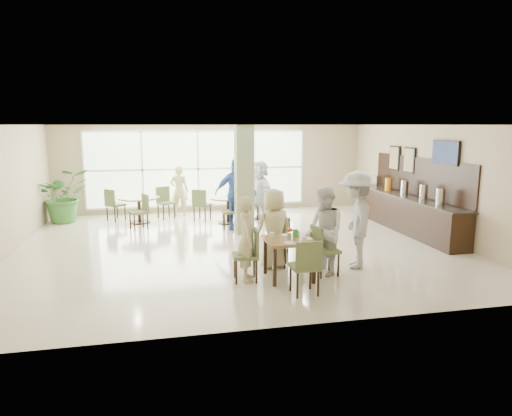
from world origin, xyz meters
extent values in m
plane|color=beige|center=(0.00, 0.00, 0.00)|extent=(10.00, 10.00, 0.00)
plane|color=white|center=(0.00, 0.00, 2.80)|extent=(10.00, 10.00, 0.00)
plane|color=tan|center=(0.00, 4.50, 1.40)|extent=(10.00, 0.00, 10.00)
plane|color=tan|center=(0.00, -4.50, 1.40)|extent=(10.00, 0.00, 10.00)
plane|color=tan|center=(-5.00, 0.00, 1.40)|extent=(0.00, 9.00, 9.00)
plane|color=tan|center=(5.00, 0.00, 1.40)|extent=(0.00, 9.00, 9.00)
plane|color=silver|center=(-0.50, 4.47, 1.40)|extent=(7.00, 0.00, 7.00)
cube|color=#717551|center=(0.40, 1.20, 1.40)|extent=(0.45, 0.45, 2.80)
cube|color=brown|center=(0.53, -2.52, 0.72)|extent=(0.86, 0.86, 0.05)
cube|color=black|center=(0.17, -2.89, 0.35)|extent=(0.06, 0.06, 0.70)
cube|color=black|center=(0.90, -2.89, 0.35)|extent=(0.06, 0.06, 0.70)
cube|color=black|center=(0.17, -2.16, 0.35)|extent=(0.06, 0.06, 0.70)
cube|color=black|center=(0.90, -2.16, 0.35)|extent=(0.06, 0.06, 0.70)
cylinder|color=brown|center=(-2.34, 3.08, 0.73)|extent=(1.17, 1.17, 0.04)
cylinder|color=black|center=(-2.34, 3.08, 0.35)|extent=(0.10, 0.10, 0.71)
cylinder|color=black|center=(-2.34, 3.08, 0.01)|extent=(0.60, 0.60, 0.03)
cylinder|color=brown|center=(0.17, 2.50, 0.73)|extent=(1.04, 1.04, 0.04)
cylinder|color=black|center=(0.17, 2.50, 0.35)|extent=(0.10, 0.10, 0.71)
cylinder|color=black|center=(0.17, 2.50, 0.01)|extent=(0.60, 0.60, 0.03)
cylinder|color=white|center=(0.75, -2.33, 0.80)|extent=(0.08, 0.08, 0.10)
cylinder|color=white|center=(0.73, -2.80, 0.80)|extent=(0.08, 0.08, 0.10)
cylinder|color=white|center=(0.25, -2.38, 0.80)|extent=(0.08, 0.08, 0.10)
cylinder|color=white|center=(0.45, -2.84, 0.76)|extent=(0.20, 0.20, 0.01)
cylinder|color=white|center=(0.56, -2.25, 0.76)|extent=(0.20, 0.20, 0.01)
cylinder|color=white|center=(0.85, -2.60, 0.76)|extent=(0.20, 0.20, 0.01)
cylinder|color=#99B27F|center=(0.53, -2.52, 0.81)|extent=(0.07, 0.07, 0.12)
sphere|color=#D94A12|center=(0.56, -2.52, 0.92)|extent=(0.07, 0.07, 0.07)
sphere|color=#D94A12|center=(0.52, -2.50, 0.92)|extent=(0.07, 0.07, 0.07)
sphere|color=#D94A12|center=(0.52, -2.55, 0.92)|extent=(0.07, 0.07, 0.07)
cube|color=green|center=(0.68, -2.42, 0.82)|extent=(0.10, 0.03, 0.15)
cube|color=black|center=(4.68, 0.50, 0.45)|extent=(0.60, 4.60, 0.90)
cube|color=black|center=(4.68, 0.50, 0.92)|extent=(0.64, 4.70, 0.04)
cube|color=black|center=(4.97, 0.50, 1.45)|extent=(0.04, 4.60, 1.00)
cylinder|color=silver|center=(4.68, -0.90, 1.14)|extent=(0.20, 0.20, 0.40)
cylinder|color=silver|center=(4.68, -0.20, 1.14)|extent=(0.20, 0.20, 0.40)
cylinder|color=silver|center=(4.68, 0.70, 1.14)|extent=(0.20, 0.20, 0.40)
cylinder|color=orange|center=(4.68, 1.60, 1.12)|extent=(0.18, 0.18, 0.36)
cube|color=silver|center=(4.68, 2.30, 1.12)|extent=(0.18, 0.30, 0.36)
cube|color=black|center=(4.94, -0.60, 2.15)|extent=(0.06, 1.00, 0.58)
cube|color=#7F99CC|center=(4.92, -0.60, 2.15)|extent=(0.01, 0.92, 0.50)
cube|color=black|center=(4.95, 1.00, 1.85)|extent=(0.04, 0.55, 0.70)
cube|color=brown|center=(4.92, 1.00, 1.85)|extent=(0.01, 0.47, 0.62)
cube|color=black|center=(4.95, 1.80, 1.85)|extent=(0.04, 0.55, 0.70)
cube|color=brown|center=(4.92, 1.80, 1.85)|extent=(0.01, 0.47, 0.62)
imported|color=#36702D|center=(-4.46, 3.63, 0.78)|extent=(1.86, 1.86, 1.56)
imported|color=#C3B982|center=(-0.23, -2.45, 0.78)|extent=(0.44, 0.61, 1.55)
imported|color=#C3B982|center=(0.42, -1.83, 0.79)|extent=(0.86, 0.60, 1.59)
imported|color=white|center=(1.26, -2.41, 0.84)|extent=(0.72, 0.88, 1.68)
imported|color=#B2B2B5|center=(2.01, -2.14, 0.96)|extent=(1.07, 1.41, 1.92)
imported|color=#4270C8|center=(0.26, 1.70, 0.96)|extent=(1.20, 0.77, 1.92)
imported|color=white|center=(1.12, 2.61, 0.90)|extent=(1.10, 1.79, 1.79)
imported|color=#C3B982|center=(-1.15, 3.88, 0.79)|extent=(0.64, 0.49, 1.57)
camera|label=1|loc=(-1.75, -10.30, 2.81)|focal=32.00mm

